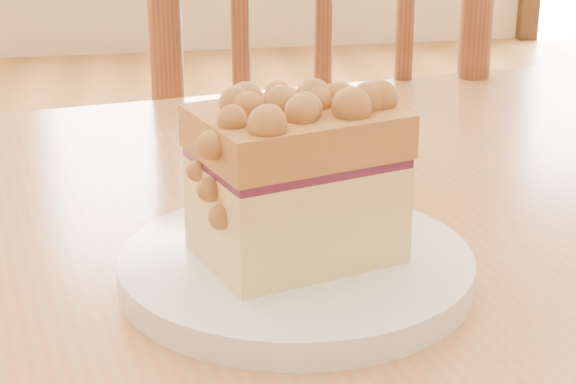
% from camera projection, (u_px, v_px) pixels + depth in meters
% --- Properties ---
extents(cafe_table_main, '(1.19, 0.89, 0.75)m').
position_uv_depth(cafe_table_main, '(326.00, 346.00, 0.79)').
color(cafe_table_main, '#A4743F').
rests_on(cafe_table_main, ground).
extents(cafe_chair_main, '(0.45, 0.45, 0.96)m').
position_uv_depth(cafe_chair_main, '(303.00, 242.00, 1.36)').
color(cafe_chair_main, brown).
rests_on(cafe_chair_main, ground).
extents(plate, '(0.23, 0.23, 0.02)m').
position_uv_depth(plate, '(296.00, 269.00, 0.64)').
color(plate, white).
rests_on(plate, cafe_table_main).
extents(cake_slice, '(0.15, 0.12, 0.11)m').
position_uv_depth(cake_slice, '(296.00, 174.00, 0.62)').
color(cake_slice, '#F0CD88').
rests_on(cake_slice, plate).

